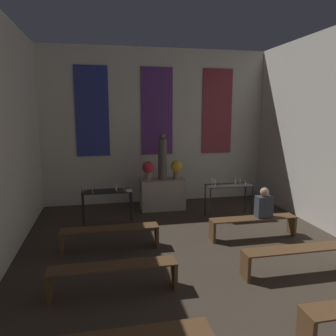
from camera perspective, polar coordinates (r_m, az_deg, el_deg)
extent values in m
cube|color=silver|center=(10.39, -1.98, 7.18)|extent=(7.26, 0.12, 4.78)
cube|color=navy|center=(10.15, -13.09, 9.57)|extent=(0.98, 0.03, 2.68)
cube|color=#60337F|center=(10.30, -1.92, 9.81)|extent=(0.98, 0.03, 2.68)
cube|color=maroon|center=(10.81, 8.56, 9.72)|extent=(0.98, 0.03, 2.68)
cube|color=#ADA38E|center=(9.73, -0.95, -4.57)|extent=(1.29, 0.61, 0.90)
cylinder|color=#5B5651|center=(9.53, -0.97, 1.49)|extent=(0.25, 0.25, 1.18)
sphere|color=#5B5651|center=(9.45, -0.98, 5.57)|extent=(0.18, 0.18, 0.18)
cylinder|color=#937A5B|center=(9.54, -3.44, -1.35)|extent=(0.18, 0.18, 0.25)
sphere|color=#DB3342|center=(9.49, -3.46, 0.13)|extent=(0.35, 0.35, 0.35)
cylinder|color=#937A5B|center=(9.69, 1.48, -1.15)|extent=(0.18, 0.18, 0.25)
sphere|color=gold|center=(9.65, 1.48, 0.30)|extent=(0.35, 0.35, 0.35)
cube|color=black|center=(8.41, -10.59, -3.99)|extent=(1.25, 0.50, 0.02)
cylinder|color=black|center=(8.33, -14.61, -7.48)|extent=(0.04, 0.04, 0.87)
cylinder|color=black|center=(8.35, -6.33, -7.18)|extent=(0.04, 0.04, 0.87)
cylinder|color=black|center=(8.75, -14.47, -6.62)|extent=(0.04, 0.04, 0.87)
cylinder|color=black|center=(8.77, -6.60, -6.34)|extent=(0.04, 0.04, 0.87)
cylinder|color=silver|center=(8.58, -8.77, -3.04)|extent=(0.02, 0.02, 0.16)
sphere|color=#F9CC4C|center=(8.56, -8.78, -2.43)|extent=(0.02, 0.02, 0.02)
cylinder|color=silver|center=(8.27, -8.97, -3.51)|extent=(0.02, 0.02, 0.17)
sphere|color=#F9CC4C|center=(8.25, -8.99, -2.87)|extent=(0.02, 0.02, 0.02)
cylinder|color=silver|center=(8.19, -13.00, -4.01)|extent=(0.02, 0.02, 0.10)
sphere|color=#F9CC4C|center=(8.18, -13.01, -3.57)|extent=(0.02, 0.02, 0.02)
cylinder|color=silver|center=(8.41, -7.71, -3.50)|extent=(0.02, 0.02, 0.10)
sphere|color=#F9CC4C|center=(8.39, -7.72, -3.08)|extent=(0.02, 0.02, 0.02)
cylinder|color=silver|center=(8.39, -14.54, -3.77)|extent=(0.02, 0.02, 0.10)
sphere|color=#F9CC4C|center=(8.38, -14.55, -3.37)|extent=(0.02, 0.02, 0.02)
cylinder|color=silver|center=(8.53, -14.10, -3.29)|extent=(0.02, 0.02, 0.17)
sphere|color=#F9CC4C|center=(8.50, -14.13, -2.67)|extent=(0.02, 0.02, 0.02)
cylinder|color=silver|center=(8.57, -8.39, -2.98)|extent=(0.02, 0.02, 0.18)
sphere|color=#F9CC4C|center=(8.55, -8.41, -2.32)|extent=(0.02, 0.02, 0.02)
cylinder|color=silver|center=(8.42, -9.12, -3.28)|extent=(0.02, 0.02, 0.17)
sphere|color=#F9CC4C|center=(8.40, -9.14, -2.64)|extent=(0.02, 0.02, 0.02)
cube|color=black|center=(9.06, 10.57, -2.99)|extent=(1.25, 0.50, 0.02)
cylinder|color=black|center=(8.77, 7.38, -6.36)|extent=(0.04, 0.04, 0.87)
cylinder|color=black|center=(9.22, 14.46, -5.79)|extent=(0.04, 0.04, 0.87)
cylinder|color=black|center=(9.17, 6.48, -5.61)|extent=(0.04, 0.04, 0.87)
cylinder|color=black|center=(9.60, 13.30, -5.11)|extent=(0.04, 0.04, 0.87)
cylinder|color=silver|center=(9.21, 11.61, -2.44)|extent=(0.02, 0.02, 0.10)
sphere|color=#F9CC4C|center=(9.20, 11.62, -2.07)|extent=(0.02, 0.02, 0.02)
cylinder|color=silver|center=(8.97, 7.70, -2.48)|extent=(0.02, 0.02, 0.15)
sphere|color=#F9CC4C|center=(8.95, 7.71, -1.93)|extent=(0.02, 0.02, 0.02)
cylinder|color=silver|center=(9.29, 11.72, -2.33)|extent=(0.02, 0.02, 0.10)
sphere|color=#F9CC4C|center=(9.28, 11.74, -1.94)|extent=(0.02, 0.02, 0.02)
cylinder|color=silver|center=(9.11, 9.39, -2.49)|extent=(0.02, 0.02, 0.10)
sphere|color=#F9CC4C|center=(9.10, 9.41, -2.10)|extent=(0.02, 0.02, 0.02)
cylinder|color=silver|center=(9.22, 10.07, -2.33)|extent=(0.02, 0.02, 0.11)
sphere|color=#F9CC4C|center=(9.21, 10.08, -1.92)|extent=(0.02, 0.02, 0.02)
cylinder|color=silver|center=(8.82, 8.23, -2.65)|extent=(0.02, 0.02, 0.17)
sphere|color=#F9CC4C|center=(8.80, 8.25, -2.04)|extent=(0.02, 0.02, 0.02)
cylinder|color=silver|center=(9.01, 13.35, -2.66)|extent=(0.02, 0.02, 0.14)
sphere|color=#F9CC4C|center=(8.99, 13.37, -2.17)|extent=(0.02, 0.02, 0.02)
cylinder|color=silver|center=(9.33, 12.45, -2.30)|extent=(0.02, 0.02, 0.10)
sphere|color=#F9CC4C|center=(9.32, 12.46, -1.91)|extent=(0.02, 0.02, 0.02)
cube|color=brown|center=(4.77, 22.93, -24.71)|extent=(0.06, 0.32, 0.45)
cube|color=brown|center=(5.46, -9.50, -16.46)|extent=(2.03, 0.36, 0.03)
cube|color=brown|center=(5.64, -20.02, -18.81)|extent=(0.06, 0.32, 0.45)
cube|color=brown|center=(5.68, 1.04, -17.93)|extent=(0.06, 0.32, 0.45)
cube|color=brown|center=(6.41, 21.62, -12.94)|extent=(2.03, 0.36, 0.03)
cube|color=brown|center=(6.06, 13.33, -16.35)|extent=(0.06, 0.32, 0.45)
cube|color=brown|center=(7.05, -10.07, -10.28)|extent=(2.03, 0.36, 0.03)
cube|color=brown|center=(7.19, -18.04, -12.27)|extent=(0.06, 0.32, 0.45)
cube|color=brown|center=(7.22, -2.03, -11.66)|extent=(0.06, 0.32, 0.45)
cube|color=brown|center=(7.81, 14.65, -8.44)|extent=(2.03, 0.36, 0.03)
cube|color=brown|center=(7.52, 7.71, -10.84)|extent=(0.06, 0.32, 0.45)
cube|color=brown|center=(8.36, 20.72, -9.28)|extent=(0.06, 0.32, 0.45)
cube|color=#383D47|center=(7.85, 16.34, -6.48)|extent=(0.36, 0.24, 0.49)
sphere|color=tan|center=(7.76, 16.46, -4.02)|extent=(0.20, 0.20, 0.20)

